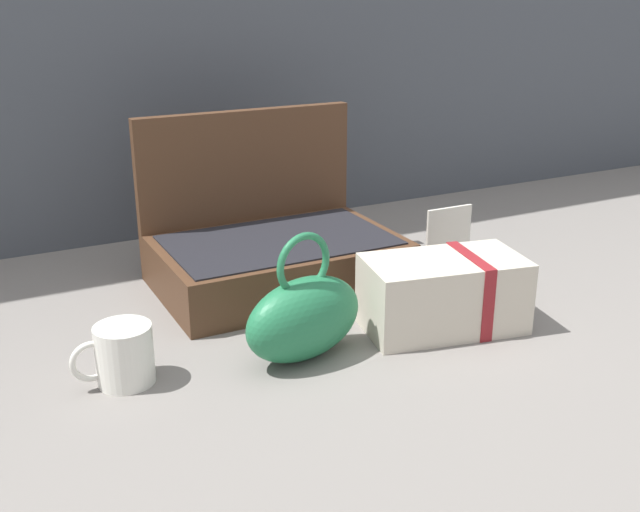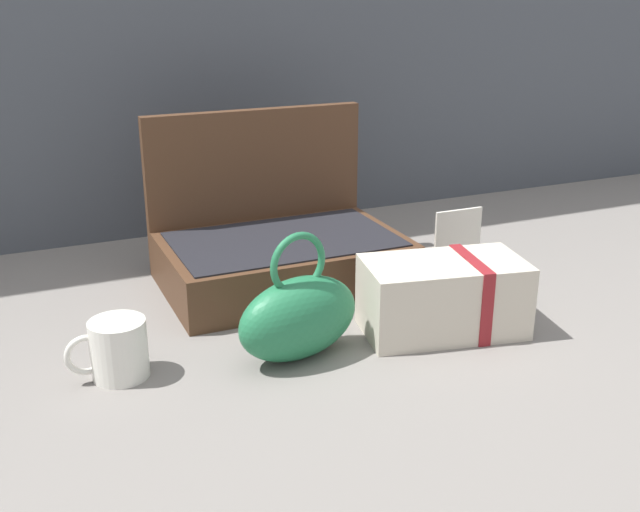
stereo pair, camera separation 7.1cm
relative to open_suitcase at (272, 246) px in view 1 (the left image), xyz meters
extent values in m
plane|color=slate|center=(0.00, -0.18, -0.07)|extent=(6.00, 6.00, 0.00)
cube|color=#4C301E|center=(0.00, -0.03, -0.02)|extent=(0.44, 0.28, 0.09)
cube|color=black|center=(0.00, -0.03, 0.02)|extent=(0.40, 0.25, 0.00)
cube|color=#4C301E|center=(0.00, 0.12, 0.08)|extent=(0.44, 0.02, 0.31)
ellipsoid|color=#237247|center=(-0.08, -0.31, -0.01)|extent=(0.22, 0.14, 0.13)
torus|color=#237247|center=(-0.08, -0.31, 0.08)|extent=(0.10, 0.03, 0.10)
cube|color=beige|center=(0.17, -0.32, -0.01)|extent=(0.28, 0.19, 0.12)
cube|color=maroon|center=(0.21, -0.32, -0.01)|extent=(0.05, 0.14, 0.13)
cylinder|color=silver|center=(-0.34, -0.26, -0.03)|extent=(0.08, 0.08, 0.09)
torus|color=silver|center=(-0.39, -0.26, -0.03)|extent=(0.06, 0.01, 0.06)
cube|color=silver|center=(0.35, -0.08, -0.01)|extent=(0.10, 0.01, 0.12)
camera|label=1|loc=(-0.54, -1.25, 0.47)|focal=42.51mm
camera|label=2|loc=(-0.47, -1.28, 0.47)|focal=42.51mm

